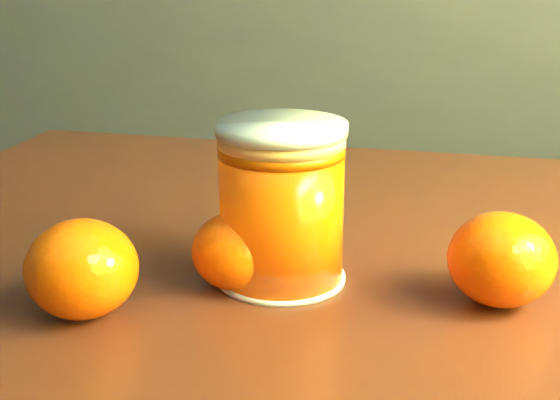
# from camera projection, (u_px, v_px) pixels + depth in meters

# --- Properties ---
(kitchen_counter) EXTENTS (3.15, 0.60, 0.90)m
(kitchen_counter) POSITION_uv_depth(u_px,v_px,m) (68.00, 140.00, 1.99)
(kitchen_counter) COLOR #4E4E53
(kitchen_counter) RESTS_ON ground
(table) EXTENTS (0.96, 0.69, 0.70)m
(table) POSITION_uv_depth(u_px,v_px,m) (387.00, 363.00, 0.62)
(table) COLOR #592616
(table) RESTS_ON ground
(juice_glass) EXTENTS (0.09, 0.09, 0.11)m
(juice_glass) POSITION_uv_depth(u_px,v_px,m) (281.00, 204.00, 0.54)
(juice_glass) COLOR #F25004
(juice_glass) RESTS_ON table
(orange_front) EXTENTS (0.08, 0.08, 0.05)m
(orange_front) POSITION_uv_depth(u_px,v_px,m) (235.00, 251.00, 0.54)
(orange_front) COLOR #FF5605
(orange_front) RESTS_ON table
(orange_back) EXTENTS (0.08, 0.08, 0.06)m
(orange_back) POSITION_uv_depth(u_px,v_px,m) (502.00, 259.00, 0.51)
(orange_back) COLOR #FF5605
(orange_back) RESTS_ON table
(orange_extra) EXTENTS (0.08, 0.08, 0.06)m
(orange_extra) POSITION_uv_depth(u_px,v_px,m) (82.00, 269.00, 0.50)
(orange_extra) COLOR #FF5605
(orange_extra) RESTS_ON table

